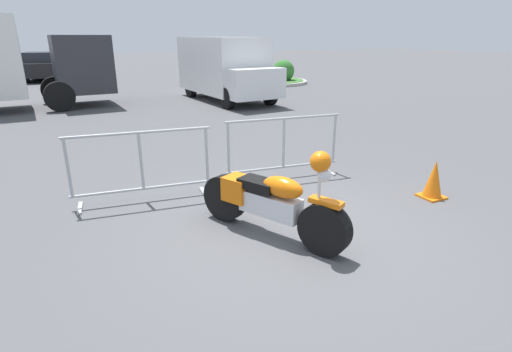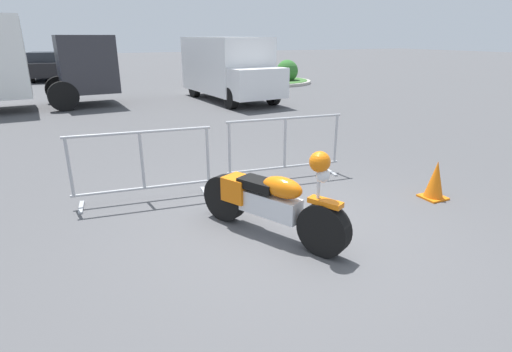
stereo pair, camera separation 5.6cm
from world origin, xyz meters
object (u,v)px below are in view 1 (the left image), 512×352
Objects in this scene: traffic_cone at (434,180)px; crowd_barrier_near at (142,166)px; crowd_barrier_far at (284,147)px; delivery_van at (225,67)px; parked_car_black at (44,66)px; pedestrian at (190,66)px; motorcycle at (270,201)px.

crowd_barrier_near is at bearing 156.00° from traffic_cone.
crowd_barrier_far reaches higher than traffic_cone.
crowd_barrier_far is 0.40× the size of delivery_van.
delivery_van is 13.11m from parked_car_black.
crowd_barrier_near is at bearing 43.38° from pedestrian.
delivery_van is (3.63, 10.59, 0.79)m from motorcycle.
crowd_barrier_near is at bearing 180.00° from crowd_barrier_far.
delivery_van reaches higher than traffic_cone.
crowd_barrier_near is 0.40× the size of delivery_van.
parked_car_black is 7.87× the size of traffic_cone.
motorcycle is 11.22m from delivery_van.
parked_car_black is at bearing 160.54° from motorcycle.
parked_car_black is 2.75× the size of pedestrian.
parked_car_black is at bearing 100.90° from crowd_barrier_far.
delivery_van is at bearing 85.53° from traffic_cone.
pedestrian reaches higher than parked_car_black.
pedestrian is at bearing 139.65° from motorcycle.
delivery_van is at bearing 134.60° from motorcycle.
motorcycle is 0.96× the size of crowd_barrier_near.
crowd_barrier_far is (2.38, 0.00, 0.00)m from crowd_barrier_near.
pedestrian is at bearing 85.64° from traffic_cone.
delivery_van is (2.44, 8.81, 0.69)m from crowd_barrier_far.
pedestrian is (5.25, 14.64, 0.37)m from crowd_barrier_near.
delivery_van is 10.66m from traffic_cone.
crowd_barrier_near is 0.44× the size of parked_car_black.
delivery_van reaches higher than motorcycle.
crowd_barrier_near is 15.56m from pedestrian.
pedestrian reaches higher than crowd_barrier_far.
traffic_cone is (-1.25, -16.42, -0.63)m from pedestrian.
traffic_cone is (2.80, -0.00, -0.17)m from motorcycle.
delivery_van reaches higher than crowd_barrier_far.
delivery_van is at bearing 74.52° from crowd_barrier_far.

